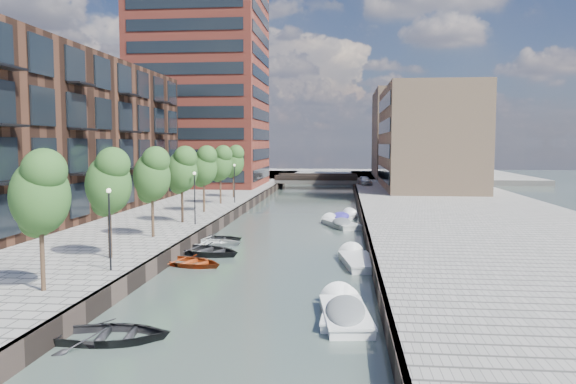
# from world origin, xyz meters

# --- Properties ---
(water) EXTENTS (300.00, 300.00, 0.00)m
(water) POSITION_xyz_m (0.00, 40.00, 0.00)
(water) COLOR #38473F
(water) RESTS_ON ground
(quay_right) EXTENTS (20.00, 140.00, 1.00)m
(quay_right) POSITION_xyz_m (16.00, 40.00, 0.50)
(quay_right) COLOR gray
(quay_right) RESTS_ON ground
(quay_wall_left) EXTENTS (0.25, 140.00, 1.00)m
(quay_wall_left) POSITION_xyz_m (-6.10, 40.00, 0.50)
(quay_wall_left) COLOR #332823
(quay_wall_left) RESTS_ON ground
(quay_wall_right) EXTENTS (0.25, 140.00, 1.00)m
(quay_wall_right) POSITION_xyz_m (6.10, 40.00, 0.50)
(quay_wall_right) COLOR #332823
(quay_wall_right) RESTS_ON ground
(far_closure) EXTENTS (80.00, 40.00, 1.00)m
(far_closure) POSITION_xyz_m (0.00, 100.00, 0.50)
(far_closure) COLOR gray
(far_closure) RESTS_ON ground
(apartment_block) EXTENTS (8.00, 38.00, 14.00)m
(apartment_block) POSITION_xyz_m (-20.00, 30.00, 8.00)
(apartment_block) COLOR #311C13
(apartment_block) RESTS_ON quay_left
(tower) EXTENTS (18.00, 18.00, 30.00)m
(tower) POSITION_xyz_m (-17.00, 65.00, 16.00)
(tower) COLOR #94392B
(tower) RESTS_ON quay_left
(tan_block_near) EXTENTS (12.00, 25.00, 14.00)m
(tan_block_near) POSITION_xyz_m (16.00, 62.00, 8.00)
(tan_block_near) COLOR tan
(tan_block_near) RESTS_ON quay_right
(tan_block_far) EXTENTS (12.00, 20.00, 16.00)m
(tan_block_far) POSITION_xyz_m (16.00, 88.00, 9.00)
(tan_block_far) COLOR tan
(tan_block_far) RESTS_ON quay_right
(bridge) EXTENTS (13.00, 6.00, 1.30)m
(bridge) POSITION_xyz_m (0.00, 72.00, 1.39)
(bridge) COLOR gray
(bridge) RESTS_ON ground
(tree_0) EXTENTS (2.50, 2.50, 5.95)m
(tree_0) POSITION_xyz_m (-8.50, 4.00, 5.31)
(tree_0) COLOR #382619
(tree_0) RESTS_ON quay_left
(tree_1) EXTENTS (2.50, 2.50, 5.95)m
(tree_1) POSITION_xyz_m (-8.50, 11.00, 5.31)
(tree_1) COLOR #382619
(tree_1) RESTS_ON quay_left
(tree_2) EXTENTS (2.50, 2.50, 5.95)m
(tree_2) POSITION_xyz_m (-8.50, 18.00, 5.31)
(tree_2) COLOR #382619
(tree_2) RESTS_ON quay_left
(tree_3) EXTENTS (2.50, 2.50, 5.95)m
(tree_3) POSITION_xyz_m (-8.50, 25.00, 5.31)
(tree_3) COLOR #382619
(tree_3) RESTS_ON quay_left
(tree_4) EXTENTS (2.50, 2.50, 5.95)m
(tree_4) POSITION_xyz_m (-8.50, 32.00, 5.31)
(tree_4) COLOR #382619
(tree_4) RESTS_ON quay_left
(tree_5) EXTENTS (2.50, 2.50, 5.95)m
(tree_5) POSITION_xyz_m (-8.50, 39.00, 5.31)
(tree_5) COLOR #382619
(tree_5) RESTS_ON quay_left
(tree_6) EXTENTS (2.50, 2.50, 5.95)m
(tree_6) POSITION_xyz_m (-8.50, 46.00, 5.31)
(tree_6) COLOR #382619
(tree_6) RESTS_ON quay_left
(lamp_0) EXTENTS (0.24, 0.24, 4.12)m
(lamp_0) POSITION_xyz_m (-7.20, 8.00, 3.51)
(lamp_0) COLOR black
(lamp_0) RESTS_ON quay_left
(lamp_1) EXTENTS (0.24, 0.24, 4.12)m
(lamp_1) POSITION_xyz_m (-7.20, 24.00, 3.51)
(lamp_1) COLOR black
(lamp_1) RESTS_ON quay_left
(lamp_2) EXTENTS (0.24, 0.24, 4.12)m
(lamp_2) POSITION_xyz_m (-7.20, 40.00, 3.51)
(lamp_2) COLOR black
(lamp_2) RESTS_ON quay_left
(sloop_0) EXTENTS (4.90, 3.77, 0.94)m
(sloop_0) POSITION_xyz_m (-4.27, 1.00, 0.00)
(sloop_0) COLOR black
(sloop_0) RESTS_ON ground
(sloop_1) EXTENTS (5.92, 5.16, 1.02)m
(sloop_1) POSITION_xyz_m (-4.62, 17.23, 0.00)
(sloop_1) COLOR black
(sloop_1) RESTS_ON ground
(sloop_2) EXTENTS (5.11, 4.47, 0.88)m
(sloop_2) POSITION_xyz_m (-4.76, 13.89, 0.00)
(sloop_2) COLOR #90300F
(sloop_2) RESTS_ON ground
(sloop_3) EXTENTS (5.00, 3.98, 0.93)m
(sloop_3) POSITION_xyz_m (-5.09, 20.23, 0.00)
(sloop_3) COLOR white
(sloop_3) RESTS_ON ground
(sloop_4) EXTENTS (4.31, 3.31, 0.83)m
(sloop_4) POSITION_xyz_m (-5.20, 22.33, 0.00)
(sloop_4) COLOR black
(sloop_4) RESTS_ON ground
(motorboat_0) EXTENTS (1.72, 4.55, 1.50)m
(motorboat_0) POSITION_xyz_m (4.36, 4.93, 0.18)
(motorboat_0) COLOR white
(motorboat_0) RESTS_ON ground
(motorboat_1) EXTENTS (2.37, 5.39, 1.74)m
(motorboat_1) POSITION_xyz_m (4.43, 4.69, 0.21)
(motorboat_1) COLOR white
(motorboat_1) RESTS_ON ground
(motorboat_2) EXTENTS (2.61, 5.45, 1.74)m
(motorboat_2) POSITION_xyz_m (5.22, 15.54, 0.10)
(motorboat_2) COLOR silver
(motorboat_2) RESTS_ON ground
(motorboat_3) EXTENTS (3.29, 5.53, 1.75)m
(motorboat_3) POSITION_xyz_m (4.26, 34.84, 0.21)
(motorboat_3) COLOR silver
(motorboat_3) RESTS_ON ground
(motorboat_4) EXTENTS (3.68, 5.39, 1.71)m
(motorboat_4) POSITION_xyz_m (4.01, 30.82, 0.21)
(motorboat_4) COLOR #B0B0AE
(motorboat_4) RESTS_ON ground
(car) EXTENTS (2.50, 4.27, 1.37)m
(car) POSITION_xyz_m (7.50, 67.09, 1.68)
(car) COLOR silver
(car) RESTS_ON quay_right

